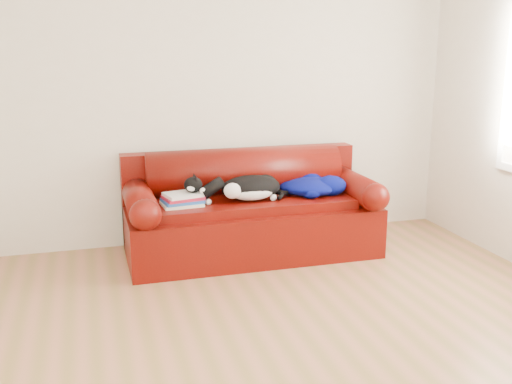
# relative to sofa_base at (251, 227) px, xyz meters

# --- Properties ---
(ground) EXTENTS (4.50, 4.50, 0.00)m
(ground) POSITION_rel_sofa_base_xyz_m (-0.24, -1.49, -0.24)
(ground) COLOR olive
(ground) RESTS_ON ground
(room_shell) EXTENTS (4.52, 4.02, 2.61)m
(room_shell) POSITION_rel_sofa_base_xyz_m (-0.12, -1.48, 1.43)
(room_shell) COLOR beige
(room_shell) RESTS_ON ground
(sofa_base) EXTENTS (2.10, 0.90, 0.50)m
(sofa_base) POSITION_rel_sofa_base_xyz_m (0.00, 0.00, 0.00)
(sofa_base) COLOR #3E0202
(sofa_base) RESTS_ON ground
(sofa_back) EXTENTS (2.10, 1.01, 0.88)m
(sofa_back) POSITION_rel_sofa_base_xyz_m (0.00, 0.24, 0.30)
(sofa_back) COLOR #3E0202
(sofa_back) RESTS_ON ground
(book_stack) EXTENTS (0.34, 0.28, 0.10)m
(book_stack) POSITION_rel_sofa_base_xyz_m (-0.60, -0.10, 0.31)
(book_stack) COLOR beige
(book_stack) RESTS_ON sofa_base
(cat) EXTENTS (0.74, 0.41, 0.26)m
(cat) POSITION_rel_sofa_base_xyz_m (-0.03, -0.10, 0.36)
(cat) COLOR black
(cat) RESTS_ON sofa_base
(blanket) EXTENTS (0.55, 0.44, 0.17)m
(blanket) POSITION_rel_sofa_base_xyz_m (0.54, -0.03, 0.34)
(blanket) COLOR #020B43
(blanket) RESTS_ON sofa_base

